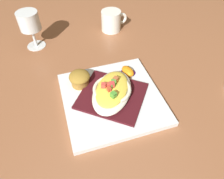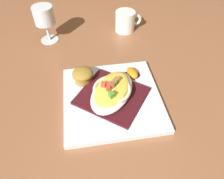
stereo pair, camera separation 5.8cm
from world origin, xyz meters
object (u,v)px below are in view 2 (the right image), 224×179
at_px(muffin, 83,75).
at_px(stemmed_glass, 44,17).
at_px(square_plate, 112,98).
at_px(coffee_mug, 125,22).
at_px(orange_garnish, 132,73).
at_px(gratin_dish, 112,90).

xyz_separation_m(muffin, stemmed_glass, (-0.17, 0.24, 0.05)).
bearing_deg(muffin, square_plate, -33.02).
xyz_separation_m(coffee_mug, stemmed_glass, (-0.30, -0.09, 0.06)).
xyz_separation_m(orange_garnish, coffee_mug, (-0.02, 0.29, 0.01)).
relative_size(gratin_dish, stemmed_glass, 1.47).
distance_m(gratin_dish, muffin, 0.11).
xyz_separation_m(muffin, orange_garnish, (0.15, 0.03, -0.02)).
relative_size(muffin, stemmed_glass, 0.46).
height_order(coffee_mug, stemmed_glass, stemmed_glass).
xyz_separation_m(gratin_dish, muffin, (-0.09, 0.06, -0.00)).
bearing_deg(square_plate, gratin_dish, -119.08).
relative_size(gratin_dish, orange_garnish, 3.38).
bearing_deg(orange_garnish, gratin_dish, -122.99).
distance_m(square_plate, muffin, 0.11).
distance_m(gratin_dish, stemmed_glass, 0.40).
distance_m(square_plate, stemmed_glass, 0.40).
bearing_deg(stemmed_glass, gratin_dish, -48.59).
relative_size(square_plate, coffee_mug, 2.58).
height_order(gratin_dish, muffin, gratin_dish).
xyz_separation_m(gratin_dish, coffee_mug, (0.04, 0.38, -0.01)).
distance_m(muffin, orange_garnish, 0.15).
distance_m(square_plate, coffee_mug, 0.38).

